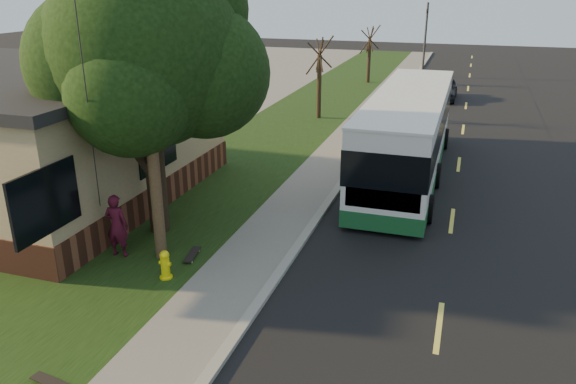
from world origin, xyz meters
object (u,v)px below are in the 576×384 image
Objects in this scene: leafy_tree at (149,53)px; traffic_signal at (425,35)px; distant_car at (444,89)px; transit_bus at (408,132)px; skateboard_spare at (52,382)px; bare_tree_far at (369,55)px; skateboarder at (117,226)px; bare_tree_near at (319,79)px; dumpster at (127,142)px; utility_pole at (146,86)px; skateboard_main at (192,254)px; fire_hydrant at (165,265)px.

traffic_signal is at bearing 81.53° from leafy_tree.
distant_car is (6.72, 22.98, -4.50)m from leafy_tree.
skateboard_spare is at bearing -108.29° from transit_bus.
bare_tree_far is 2.32× the size of skateboarder.
skateboard_spare is at bearing -89.32° from bare_tree_far.
bare_tree_near reaches higher than transit_bus.
bare_tree_far is (1.17, 27.35, -3.16)m from leafy_tree.
dumpster is (-9.82, -25.27, -2.48)m from traffic_signal.
skateboarder is 1.87× the size of skateboard_spare.
utility_pole reaches higher than skateboard_spare.
skateboarder is at bearing -96.50° from leafy_tree.
skateboarder reaches higher than distant_car.
distant_car is at bearing 78.30° from skateboard_main.
distant_car reaches higher than skateboard_main.
leafy_tree is 1.99× the size of distant_car.
skateboarder is 5.26m from skateboard_spare.
bare_tree_near is (-0.90, 18.00, 1.72)m from fire_hydrant.
bare_tree_near is at bearing -92.39° from bare_tree_far.
transit_bus is at bearing 59.01° from utility_pole.
fire_hydrant is at bearing -89.24° from bare_tree_far.
skateboard_main is at bearing -86.59° from bare_tree_near.
transit_bus is 12.42× the size of skateboard_main.
traffic_signal is at bearing 68.77° from dumpster.
distant_car is at bearing 76.62° from utility_pole.
skateboarder is 0.44× the size of distant_car.
leafy_tree is 15.66m from bare_tree_near.
skateboarder is at bearing -124.98° from transit_bus.
bare_tree_near is 0.37× the size of transit_bus.
skateboard_main is at bearing -47.76° from dumpster.
utility_pole reaches higher than bare_tree_far.
fire_hydrant is 11.05m from transit_bus.
distant_car is at bearing -110.11° from skateboarder.
transit_bus is at bearing -55.40° from bare_tree_near.
transit_bus is at bearing -86.28° from traffic_signal.
utility_pole is 3.86m from skateboarder.
bare_tree_far is at bearing 104.16° from transit_bus.
fire_hydrant is 1.99m from skateboarder.
transit_bus reaches higher than skateboarder.
bare_tree_far is 4.33× the size of skateboard_spare.
bare_tree_near is 12.01m from bare_tree_far.
traffic_signal is at bearing 93.72° from transit_bus.
traffic_signal is (3.81, 33.01, -1.47)m from utility_pole.
fire_hydrant is 30.04m from bare_tree_far.
skateboard_spare is (1.57, -6.82, -5.03)m from leafy_tree.
skateboard_main is at bearing -169.39° from skateboarder.
fire_hydrant is at bearing -52.42° from dumpster.
utility_pole is 2.31× the size of distant_car.
skateboard_main is 24.93m from distant_car.
utility_pole reaches higher than fire_hydrant.
fire_hydrant is 0.43× the size of skateboarder.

